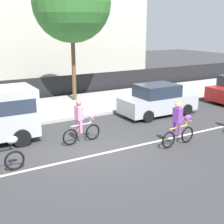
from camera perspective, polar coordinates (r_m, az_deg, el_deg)
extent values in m
plane|color=#38383A|center=(12.02, -3.09, -6.83)|extent=(80.00, 80.00, 0.00)
cube|color=beige|center=(11.61, -1.96, -7.63)|extent=(36.00, 0.14, 0.01)
cube|color=#ADAAA3|center=(17.76, -12.68, 0.43)|extent=(60.00, 5.00, 0.15)
cube|color=black|center=(20.35, -15.28, 3.94)|extent=(40.00, 0.08, 1.40)
torus|color=black|center=(10.73, -17.40, -8.44)|extent=(0.67, 0.11, 0.67)
cylinder|color=black|center=(10.51, -18.18, -5.89)|extent=(0.04, 0.04, 0.23)
cylinder|color=black|center=(10.47, -18.23, -5.30)|extent=(0.06, 0.50, 0.03)
ellipsoid|color=white|center=(10.47, -17.82, -4.87)|extent=(0.37, 0.22, 0.24)
torus|color=black|center=(12.91, -3.55, -3.67)|extent=(0.67, 0.14, 0.67)
torus|color=black|center=(12.41, -7.65, -4.57)|extent=(0.67, 0.14, 0.67)
cylinder|color=silver|center=(12.52, -5.61, -2.32)|extent=(0.97, 0.15, 0.05)
cylinder|color=silver|center=(12.42, -6.21, -2.04)|extent=(0.04, 0.04, 0.18)
cylinder|color=silver|center=(12.69, -3.98, -1.49)|extent=(0.04, 0.04, 0.23)
cylinder|color=silver|center=(12.66, -3.99, -0.99)|extent=(0.08, 0.50, 0.03)
ellipsoid|color=pink|center=(12.68, -3.68, -0.63)|extent=(0.38, 0.24, 0.24)
cube|color=pink|center=(12.33, -6.07, -0.14)|extent=(0.27, 0.34, 0.56)
sphere|color=#9E7051|center=(12.23, -6.12, 1.67)|extent=(0.22, 0.22, 0.22)
cone|color=silver|center=(12.19, -6.14, 2.49)|extent=(0.14, 0.14, 0.16)
cylinder|color=pink|center=(12.37, -5.67, -2.74)|extent=(0.11, 0.11, 0.48)
cylinder|color=pink|center=(12.60, -6.32, -2.41)|extent=(0.11, 0.11, 0.48)
torus|color=black|center=(12.94, 13.60, -4.04)|extent=(0.67, 0.13, 0.67)
torus|color=black|center=(12.21, 10.29, -5.03)|extent=(0.67, 0.13, 0.67)
cylinder|color=#E5D84C|center=(12.43, 12.10, -2.73)|extent=(0.97, 0.13, 0.05)
cylinder|color=#E5D84C|center=(12.30, 11.65, -2.46)|extent=(0.04, 0.04, 0.18)
cylinder|color=#E5D84C|center=(12.70, 13.44, -1.88)|extent=(0.04, 0.04, 0.23)
cylinder|color=#E5D84C|center=(12.66, 13.47, -1.38)|extent=(0.07, 0.50, 0.03)
ellipsoid|color=purple|center=(12.71, 13.74, -1.02)|extent=(0.38, 0.23, 0.24)
cube|color=purple|center=(12.22, 11.91, -0.54)|extent=(0.27, 0.34, 0.56)
sphere|color=beige|center=(12.11, 12.02, 1.28)|extent=(0.22, 0.22, 0.22)
cone|color=#E5D84C|center=(12.07, 12.06, 2.11)|extent=(0.14, 0.14, 0.16)
cylinder|color=purple|center=(12.28, 12.25, -3.15)|extent=(0.11, 0.11, 0.48)
cylinder|color=purple|center=(12.47, 11.31, -2.82)|extent=(0.11, 0.11, 0.48)
cylinder|color=black|center=(12.66, -16.15, -4.58)|extent=(0.70, 0.22, 0.70)
cylinder|color=black|center=(14.52, -18.12, -2.18)|extent=(0.70, 0.22, 0.70)
cylinder|color=black|center=(20.63, 17.97, 2.75)|extent=(0.60, 0.20, 0.60)
cube|color=#B7BABF|center=(16.65, 8.41, 1.52)|extent=(4.10, 1.72, 0.80)
cube|color=#232D3D|center=(16.44, 8.23, 3.92)|extent=(2.10, 1.58, 0.64)
cylinder|color=black|center=(16.92, 13.56, 0.42)|extent=(0.60, 0.20, 0.60)
cylinder|color=black|center=(18.15, 9.85, 1.63)|extent=(0.60, 0.20, 0.60)
cylinder|color=black|center=(15.32, 6.62, -0.80)|extent=(0.60, 0.20, 0.60)
cylinder|color=black|center=(16.68, 3.11, 0.62)|extent=(0.60, 0.20, 0.60)
cylinder|color=brown|center=(19.10, -7.02, 8.24)|extent=(0.24, 0.24, 4.12)
sphere|color=#387A33|center=(19.00, -7.40, 19.20)|extent=(4.53, 4.53, 4.53)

